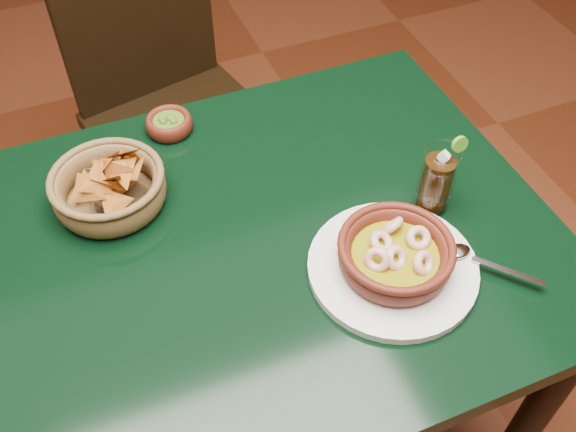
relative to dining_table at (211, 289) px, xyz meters
name	(u,v)px	position (x,y,z in m)	size (l,w,h in m)	color
dining_table	(211,289)	(0.00, 0.00, 0.00)	(1.20, 0.80, 0.75)	black
dining_chair	(171,103)	(0.10, 0.71, -0.13)	(0.52, 0.52, 0.94)	black
shrimp_plate	(395,258)	(0.27, -0.15, 0.13)	(0.34, 0.28, 0.08)	silver
chip_basket	(109,187)	(-0.12, 0.18, 0.14)	(0.23, 0.23, 0.13)	brown
guacamole_ramekin	(169,124)	(0.03, 0.33, 0.12)	(0.11, 0.11, 0.04)	#48170E
cola_drink	(437,180)	(0.41, -0.04, 0.16)	(0.13, 0.13, 0.15)	white
glass_ashtray	(122,199)	(-0.10, 0.17, 0.11)	(0.12, 0.12, 0.03)	white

